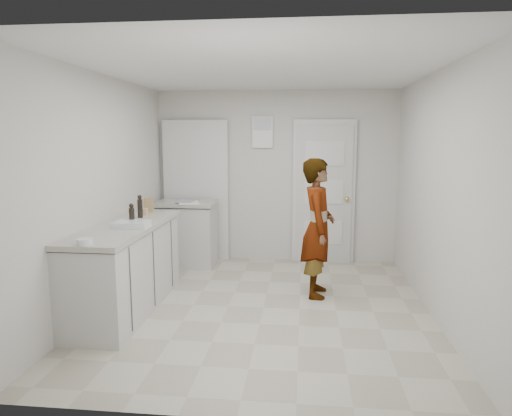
# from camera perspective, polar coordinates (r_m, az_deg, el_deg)

# --- Properties ---
(ground) EXTENTS (4.00, 4.00, 0.00)m
(ground) POSITION_cam_1_polar(r_m,az_deg,el_deg) (5.07, 0.96, -12.33)
(ground) COLOR #A59E8B
(ground) RESTS_ON ground
(room_shell) EXTENTS (4.00, 4.00, 4.00)m
(room_shell) POSITION_cam_1_polar(r_m,az_deg,el_deg) (6.73, 1.00, 1.98)
(room_shell) COLOR beige
(room_shell) RESTS_ON ground
(main_counter) EXTENTS (0.64, 1.96, 0.93)m
(main_counter) POSITION_cam_1_polar(r_m,az_deg,el_deg) (5.08, -15.91, -7.55)
(main_counter) COLOR beige
(main_counter) RESTS_ON ground
(side_counter) EXTENTS (0.84, 0.61, 0.93)m
(side_counter) POSITION_cam_1_polar(r_m,az_deg,el_deg) (6.63, -8.65, -3.46)
(side_counter) COLOR beige
(side_counter) RESTS_ON ground
(person) EXTENTS (0.40, 0.59, 1.60)m
(person) POSITION_cam_1_polar(r_m,az_deg,el_deg) (5.29, 7.73, -2.49)
(person) COLOR silver
(person) RESTS_ON ground
(cake_mix_box) EXTENTS (0.12, 0.06, 0.18)m
(cake_mix_box) POSITION_cam_1_polar(r_m,az_deg,el_deg) (5.68, -13.26, 0.37)
(cake_mix_box) COLOR olive
(cake_mix_box) RESTS_ON main_counter
(spice_jar) EXTENTS (0.05, 0.05, 0.08)m
(spice_jar) POSITION_cam_1_polar(r_m,az_deg,el_deg) (5.50, -13.63, -0.46)
(spice_jar) COLOR tan
(spice_jar) RESTS_ON main_counter
(oil_cruet_a) EXTENTS (0.06, 0.06, 0.23)m
(oil_cruet_a) POSITION_cam_1_polar(r_m,az_deg,el_deg) (4.91, -15.28, -0.81)
(oil_cruet_a) COLOR black
(oil_cruet_a) RESTS_ON main_counter
(oil_cruet_b) EXTENTS (0.06, 0.06, 0.26)m
(oil_cruet_b) POSITION_cam_1_polar(r_m,az_deg,el_deg) (5.33, -14.30, 0.15)
(oil_cruet_b) COLOR black
(oil_cruet_b) RESTS_ON main_counter
(baking_dish) EXTENTS (0.35, 0.25, 0.06)m
(baking_dish) POSITION_cam_1_polar(r_m,az_deg,el_deg) (4.81, -15.24, -2.00)
(baking_dish) COLOR silver
(baking_dish) RESTS_ON main_counter
(egg_bowl) EXTENTS (0.14, 0.14, 0.05)m
(egg_bowl) POSITION_cam_1_polar(r_m,az_deg,el_deg) (4.15, -20.64, -3.96)
(egg_bowl) COLOR silver
(egg_bowl) RESTS_ON main_counter
(papers) EXTENTS (0.37, 0.42, 0.01)m
(papers) POSITION_cam_1_polar(r_m,az_deg,el_deg) (6.42, -8.43, 0.69)
(papers) COLOR white
(papers) RESTS_ON side_counter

